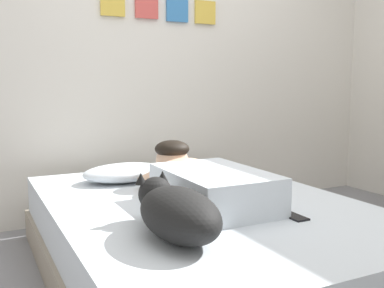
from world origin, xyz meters
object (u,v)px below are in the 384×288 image
dog (176,211)px  cell_phone (294,216)px  pillow (125,173)px  person_lying (201,180)px  bed (202,239)px  coffee_cup (188,179)px

dog → cell_phone: 0.59m
pillow → person_lying: (0.21, -0.60, 0.05)m
bed → person_lying: bearing=79.1°
dog → cell_phone: size_ratio=4.11×
cell_phone → pillow: bearing=112.6°
person_lying → dog: size_ratio=1.60×
pillow → dog: 1.07m
bed → coffee_cup: coffee_cup is taller
pillow → dog: size_ratio=0.90×
bed → dog: bearing=-128.3°
pillow → person_lying: bearing=-71.2°
bed → coffee_cup: size_ratio=16.78×
pillow → coffee_cup: pillow is taller
bed → pillow: size_ratio=4.03×
dog → coffee_cup: size_ratio=4.60×
pillow → coffee_cup: (0.29, -0.28, -0.02)m
person_lying → bed: bearing=-100.9°
person_lying → cell_phone: (0.23, -0.45, -0.10)m
bed → dog: size_ratio=3.65×
coffee_cup → person_lying: bearing=-104.3°
person_lying → dog: 0.57m
person_lying → dog: person_lying is taller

